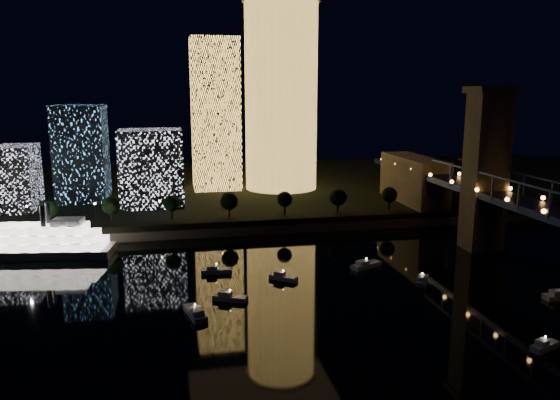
{
  "coord_description": "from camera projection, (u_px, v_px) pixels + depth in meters",
  "views": [
    {
      "loc": [
        -29.45,
        -99.84,
        48.74
      ],
      "look_at": [
        1.67,
        55.0,
        17.0
      ],
      "focal_mm": 35.0,
      "sensor_mm": 36.0,
      "label": 1
    }
  ],
  "objects": [
    {
      "name": "motorboats",
      "position": [
        285.0,
        303.0,
        125.04
      ],
      "size": [
        146.48,
        72.81,
        2.78
      ],
      "color": "silver",
      "rests_on": "ground"
    },
    {
      "name": "tower_cylindrical",
      "position": [
        281.0,
        95.0,
        241.53
      ],
      "size": [
        34.0,
        34.0,
        83.03
      ],
      "color": "#FFBE51",
      "rests_on": "far_bank"
    },
    {
      "name": "street_lamps",
      "position": [
        160.0,
        205.0,
        193.26
      ],
      "size": [
        132.7,
        0.7,
        5.65
      ],
      "color": "black",
      "rests_on": "far_bank"
    },
    {
      "name": "far_bank",
      "position": [
        234.0,
        188.0,
        264.56
      ],
      "size": [
        420.0,
        160.0,
        5.0
      ],
      "primitive_type": "cube",
      "color": "black",
      "rests_on": "ground"
    },
    {
      "name": "seawall",
      "position": [
        260.0,
        229.0,
        189.78
      ],
      "size": [
        420.0,
        6.0,
        3.0
      ],
      "primitive_type": "cube",
      "color": "#6B5E4C",
      "rests_on": "ground"
    },
    {
      "name": "midrise_blocks",
      "position": [
        56.0,
        166.0,
        209.35
      ],
      "size": [
        97.47,
        40.41,
        38.19
      ],
      "color": "white",
      "rests_on": "far_bank"
    },
    {
      "name": "ground",
      "position": [
        325.0,
        334.0,
        111.26
      ],
      "size": [
        520.0,
        520.0,
        0.0
      ],
      "primitive_type": "plane",
      "color": "black",
      "rests_on": "ground"
    },
    {
      "name": "esplanade_trees",
      "position": [
        169.0,
        204.0,
        187.86
      ],
      "size": [
        165.44,
        6.95,
        8.97
      ],
      "color": "black",
      "rests_on": "far_bank"
    },
    {
      "name": "riverboat",
      "position": [
        18.0,
        242.0,
        162.94
      ],
      "size": [
        55.39,
        19.06,
        16.38
      ],
      "color": "silver",
      "rests_on": "ground"
    },
    {
      "name": "tower_rectangular",
      "position": [
        215.0,
        115.0,
        243.49
      ],
      "size": [
        20.87,
        20.87,
        66.41
      ],
      "primitive_type": "cube",
      "color": "#FFBE51",
      "rests_on": "far_bank"
    }
  ]
}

